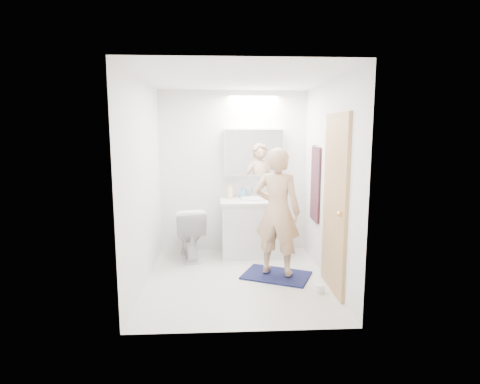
{
  "coord_description": "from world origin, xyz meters",
  "views": [
    {
      "loc": [
        -0.2,
        -4.47,
        1.79
      ],
      "look_at": [
        0.05,
        0.25,
        1.05
      ],
      "focal_mm": 28.57,
      "sensor_mm": 36.0,
      "label": 1
    }
  ],
  "objects": [
    {
      "name": "vanity_cabinet",
      "position": [
        0.28,
        0.96,
        0.39
      ],
      "size": [
        0.9,
        0.55,
        0.78
      ],
      "primitive_type": "cube",
      "color": "silver",
      "rests_on": "floor"
    },
    {
      "name": "countertop",
      "position": [
        0.28,
        0.96,
        0.8
      ],
      "size": [
        0.95,
        0.58,
        0.04
      ],
      "primitive_type": "cube",
      "color": "white",
      "rests_on": "vanity_cabinet"
    },
    {
      "name": "wall_front",
      "position": [
        0.0,
        -1.25,
        1.2
      ],
      "size": [
        2.5,
        0.0,
        2.5
      ],
      "primitive_type": "plane",
      "rotation": [
        -1.57,
        0.0,
        0.0
      ],
      "color": "white",
      "rests_on": "floor"
    },
    {
      "name": "ceiling",
      "position": [
        0.0,
        0.0,
        2.4
      ],
      "size": [
        2.5,
        2.5,
        0.0
      ],
      "primitive_type": "plane",
      "rotation": [
        3.14,
        0.0,
        0.0
      ],
      "color": "white",
      "rests_on": "floor"
    },
    {
      "name": "medicine_cabinet",
      "position": [
        0.3,
        1.18,
        1.5
      ],
      "size": [
        0.88,
        0.14,
        0.7
      ],
      "primitive_type": "cube",
      "color": "white",
      "rests_on": "wall_back"
    },
    {
      "name": "soap_bottle_a",
      "position": [
        -0.06,
        1.11,
        0.94
      ],
      "size": [
        0.11,
        0.11,
        0.23
      ],
      "primitive_type": "imported",
      "rotation": [
        0.0,
        0.0,
        0.3
      ],
      "color": "beige",
      "rests_on": "countertop"
    },
    {
      "name": "door",
      "position": [
        1.08,
        -0.35,
        1.0
      ],
      "size": [
        0.04,
        0.8,
        2.0
      ],
      "primitive_type": "cube",
      "color": "tan",
      "rests_on": "wall_right"
    },
    {
      "name": "towel_hook",
      "position": [
        1.07,
        0.55,
        1.62
      ],
      "size": [
        0.07,
        0.02,
        0.02
      ],
      "primitive_type": "cylinder",
      "rotation": [
        0.0,
        1.57,
        0.0
      ],
      "color": "silver",
      "rests_on": "wall_right"
    },
    {
      "name": "towel",
      "position": [
        1.08,
        0.55,
        1.1
      ],
      "size": [
        0.02,
        0.42,
        1.0
      ],
      "primitive_type": "cube",
      "color": "#141E40",
      "rests_on": "wall_right"
    },
    {
      "name": "door_knob",
      "position": [
        1.04,
        -0.65,
        0.95
      ],
      "size": [
        0.06,
        0.06,
        0.06
      ],
      "primitive_type": "sphere",
      "color": "gold",
      "rests_on": "door"
    },
    {
      "name": "wall_right",
      "position": [
        1.1,
        0.0,
        1.2
      ],
      "size": [
        0.0,
        2.5,
        2.5
      ],
      "primitive_type": "plane",
      "rotation": [
        1.57,
        0.0,
        -1.57
      ],
      "color": "white",
      "rests_on": "floor"
    },
    {
      "name": "faucet",
      "position": [
        0.28,
        1.19,
        0.9
      ],
      "size": [
        0.02,
        0.02,
        0.16
      ],
      "primitive_type": "cylinder",
      "color": "silver",
      "rests_on": "countertop"
    },
    {
      "name": "wall_left",
      "position": [
        -1.1,
        0.0,
        1.2
      ],
      "size": [
        0.0,
        2.5,
        2.5
      ],
      "primitive_type": "plane",
      "rotation": [
        1.57,
        0.0,
        1.57
      ],
      "color": "white",
      "rests_on": "floor"
    },
    {
      "name": "bath_rug",
      "position": [
        0.5,
        0.08,
        0.01
      ],
      "size": [
        0.96,
        0.83,
        0.02
      ],
      "primitive_type": "cube",
      "rotation": [
        0.0,
        0.0,
        -0.43
      ],
      "color": "#161D45",
      "rests_on": "floor"
    },
    {
      "name": "toilet",
      "position": [
        -0.64,
        0.85,
        0.37
      ],
      "size": [
        0.54,
        0.79,
        0.75
      ],
      "primitive_type": "imported",
      "rotation": [
        0.0,
        0.0,
        3.32
      ],
      "color": "white",
      "rests_on": "floor"
    },
    {
      "name": "soap_bottle_b",
      "position": [
        0.15,
        1.15,
        0.92
      ],
      "size": [
        0.11,
        0.11,
        0.19
      ],
      "primitive_type": "imported",
      "rotation": [
        0.0,
        0.0,
        -0.37
      ],
      "color": "#5592B7",
      "rests_on": "countertop"
    },
    {
      "name": "toilet_paper_roll",
      "position": [
        0.91,
        -0.46,
        0.05
      ],
      "size": [
        0.11,
        0.11,
        0.1
      ],
      "primitive_type": "cylinder",
      "color": "white",
      "rests_on": "floor"
    },
    {
      "name": "sink_basin",
      "position": [
        0.28,
        0.99,
        0.84
      ],
      "size": [
        0.36,
        0.36,
        0.03
      ],
      "primitive_type": "cylinder",
      "color": "white",
      "rests_on": "countertop"
    },
    {
      "name": "wall_back",
      "position": [
        0.0,
        1.25,
        1.2
      ],
      "size": [
        2.5,
        0.0,
        2.5
      ],
      "primitive_type": "plane",
      "rotation": [
        1.57,
        0.0,
        0.0
      ],
      "color": "white",
      "rests_on": "floor"
    },
    {
      "name": "toothbrush_cup",
      "position": [
        0.44,
        1.12,
        0.87
      ],
      "size": [
        0.14,
        0.14,
        0.1
      ],
      "primitive_type": "imported",
      "rotation": [
        0.0,
        0.0,
        0.42
      ],
      "color": "#4258C6",
      "rests_on": "countertop"
    },
    {
      "name": "floor",
      "position": [
        0.0,
        0.0,
        0.0
      ],
      "size": [
        2.5,
        2.5,
        0.0
      ],
      "primitive_type": "plane",
      "color": "silver",
      "rests_on": "ground"
    },
    {
      "name": "person",
      "position": [
        0.5,
        0.08,
        0.83
      ],
      "size": [
        0.68,
        0.58,
        1.57
      ],
      "primitive_type": "imported",
      "rotation": [
        0.0,
        0.0,
        2.71
      ],
      "color": "tan",
      "rests_on": "bath_rug"
    },
    {
      "name": "mirror_panel",
      "position": [
        0.3,
        1.1,
        1.5
      ],
      "size": [
        0.84,
        0.01,
        0.66
      ],
      "primitive_type": "cube",
      "color": "silver",
      "rests_on": "medicine_cabinet"
    }
  ]
}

